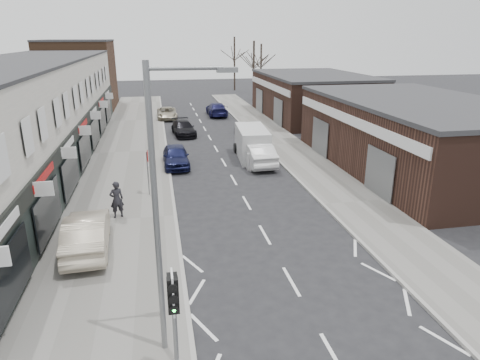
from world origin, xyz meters
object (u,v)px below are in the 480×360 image
sedan_on_pavement (87,233)px  parked_car_right_a (257,153)px  traffic_light (173,302)px  street_lamp (162,201)px  parked_car_left_a (176,156)px  white_van (253,145)px  pedestrian (117,200)px  parked_car_left_b (183,128)px  warning_sign (148,159)px  parked_car_left_c (167,113)px  parked_car_right_c (217,109)px  parked_car_right_b (247,128)px

sedan_on_pavement → parked_car_right_a: bearing=-134.7°
traffic_light → street_lamp: size_ratio=0.39×
street_lamp → parked_car_left_a: 18.93m
white_van → parked_car_left_a: bearing=-166.4°
pedestrian → parked_car_left_b: (4.50, 18.40, -0.40)m
warning_sign → white_van: 10.02m
sedan_on_pavement → pedestrian: (0.97, 3.29, 0.15)m
pedestrian → parked_car_left_c: size_ratio=0.41×
street_lamp → parked_car_left_b: size_ratio=1.79×
traffic_light → street_lamp: street_lamp is taller
sedan_on_pavement → parked_car_right_c: size_ratio=0.94×
sedan_on_pavement → white_van: bearing=-131.2°
warning_sign → parked_car_left_b: warning_sign is taller
sedan_on_pavement → parked_car_left_c: 30.45m
street_lamp → parked_car_right_a: bearing=69.3°
pedestrian → parked_car_left_a: 9.23m
parked_car_right_c → traffic_light: bearing=80.9°
parked_car_left_b → parked_car_right_b: size_ratio=1.11×
parked_car_left_b → parked_car_left_a: bearing=-102.3°
sedan_on_pavement → warning_sign: bearing=-115.4°
parked_car_left_b → parked_car_right_c: parked_car_right_c is taller
street_lamp → parked_car_right_b: bearing=73.5°
parked_car_left_b → parked_car_right_b: parked_car_right_b is taller
pedestrian → parked_car_left_b: bearing=-123.7°
sedan_on_pavement → parked_car_right_a: 14.95m
sedan_on_pavement → parked_car_left_b: size_ratio=1.06×
white_van → parked_car_left_b: white_van is taller
sedan_on_pavement → parked_car_left_c: size_ratio=1.06×
warning_sign → parked_car_left_b: 15.84m
street_lamp → white_van: bearing=70.7°
parked_car_left_b → parked_car_right_a: size_ratio=0.90×
sedan_on_pavement → parked_car_right_b: size_ratio=1.18×
street_lamp → parked_car_left_a: (1.13, 18.50, -3.88)m
pedestrian → parked_car_right_c: (8.90, 27.82, -0.32)m
parked_car_right_a → parked_car_right_c: 19.89m
parked_car_right_b → parked_car_left_a: bearing=46.3°
traffic_light → parked_car_left_b: traffic_light is taller
parked_car_left_a → parked_car_left_b: parked_car_left_a is taller
traffic_light → parked_car_right_c: bearing=80.4°
white_van → parked_car_right_c: bearing=94.6°
street_lamp → parked_car_right_a: 19.42m
warning_sign → parked_car_left_b: bearing=79.2°
parked_car_left_c → parked_car_right_b: 11.91m
sedan_on_pavement → parked_car_left_a: size_ratio=1.10×
warning_sign → parked_car_left_c: 24.06m
warning_sign → parked_car_right_c: size_ratio=0.53×
parked_car_right_b → parked_car_right_c: 10.75m
warning_sign → parked_car_left_a: warning_sign is taller
street_lamp → warning_sign: street_lamp is taller
traffic_light → sedan_on_pavement: bearing=112.7°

